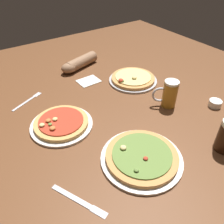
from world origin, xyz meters
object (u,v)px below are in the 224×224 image
at_px(pizza_plate_side, 133,79).
at_px(ramekin_sauce, 215,103).
at_px(diner_arm, 78,63).
at_px(knife_right, 79,200).
at_px(fork_left, 28,101).
at_px(beer_mug_amber, 169,94).
at_px(napkin_folded, 89,81).
at_px(pizza_plate_near, 142,157).
at_px(pizza_plate_far, 61,123).

relative_size(pizza_plate_side, ramekin_sauce, 4.55).
height_order(pizza_plate_side, diner_arm, diner_arm).
height_order(pizza_plate_side, knife_right, pizza_plate_side).
bearing_deg(fork_left, pizza_plate_side, -14.63).
bearing_deg(beer_mug_amber, napkin_folded, 115.54).
height_order(pizza_plate_near, ramekin_sauce, pizza_plate_near).
bearing_deg(napkin_folded, diner_arm, 80.75).
bearing_deg(napkin_folded, pizza_plate_far, -137.26).
xyz_separation_m(pizza_plate_near, knife_right, (-0.30, -0.02, -0.01)).
distance_m(pizza_plate_far, pizza_plate_side, 0.57).
xyz_separation_m(pizza_plate_side, knife_right, (-0.67, -0.54, -0.01)).
bearing_deg(pizza_plate_far, diner_arm, 54.32).
distance_m(napkin_folded, fork_left, 0.39).
bearing_deg(diner_arm, beer_mug_amber, -73.91).
distance_m(beer_mug_amber, diner_arm, 0.69).
relative_size(pizza_plate_side, fork_left, 1.57).
height_order(pizza_plate_far, ramekin_sauce, pizza_plate_far).
relative_size(pizza_plate_side, knife_right, 1.40).
relative_size(pizza_plate_near, fork_left, 1.75).
relative_size(fork_left, knife_right, 0.89).
bearing_deg(pizza_plate_side, pizza_plate_near, -125.61).
relative_size(pizza_plate_far, knife_right, 1.39).
relative_size(pizza_plate_far, napkin_folded, 2.25).
relative_size(pizza_plate_near, knife_right, 1.56).
bearing_deg(knife_right, ramekin_sauce, 5.14).
distance_m(pizza_plate_far, ramekin_sauce, 0.81).
height_order(fork_left, knife_right, same).
relative_size(beer_mug_amber, diner_arm, 0.50).
height_order(pizza_plate_near, beer_mug_amber, beer_mug_amber).
xyz_separation_m(ramekin_sauce, fork_left, (-0.81, 0.62, -0.02)).
relative_size(pizza_plate_near, pizza_plate_far, 1.12).
bearing_deg(knife_right, pizza_plate_side, 38.68).
relative_size(napkin_folded, knife_right, 0.62).
bearing_deg(diner_arm, fork_left, -155.50).
bearing_deg(fork_left, napkin_folded, -0.53).
distance_m(ramekin_sauce, knife_right, 0.87).
bearing_deg(beer_mug_amber, fork_left, 142.50).
bearing_deg(beer_mug_amber, pizza_plate_far, 162.87).
bearing_deg(diner_arm, pizza_plate_near, -101.21).
xyz_separation_m(pizza_plate_near, pizza_plate_side, (0.37, 0.52, 0.00)).
xyz_separation_m(pizza_plate_near, beer_mug_amber, (0.36, 0.21, 0.06)).
xyz_separation_m(napkin_folded, diner_arm, (0.03, 0.19, 0.03)).
relative_size(knife_right, diner_arm, 0.73).
bearing_deg(pizza_plate_side, fork_left, 165.37).
distance_m(ramekin_sauce, fork_left, 1.02).
distance_m(pizza_plate_side, knife_right, 0.86).
bearing_deg(pizza_plate_far, beer_mug_amber, -17.13).
xyz_separation_m(pizza_plate_side, diner_arm, (-0.20, 0.35, 0.02)).
bearing_deg(fork_left, diner_arm, 24.50).
bearing_deg(napkin_folded, knife_right, -122.34).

